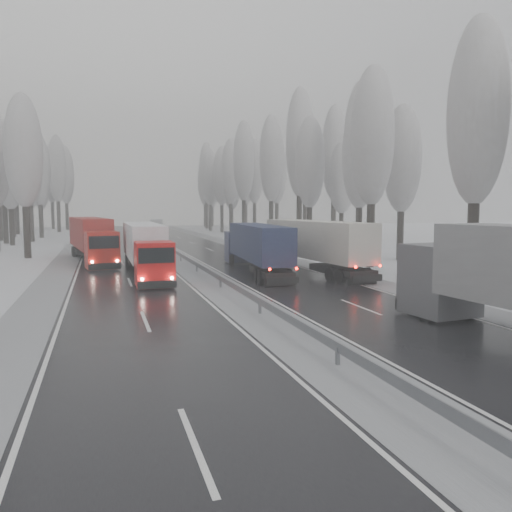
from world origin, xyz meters
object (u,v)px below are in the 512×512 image
box_truck_distant (156,226)px  truck_red_white (144,245)px  truck_red_red (91,236)px  truck_cream_box (309,242)px  truck_blue_box (255,245)px

box_truck_distant → truck_red_white: (-7.18, -59.40, 0.75)m
box_truck_distant → truck_red_white: 59.84m
box_truck_distant → truck_red_red: truck_red_red is taller
truck_cream_box → box_truck_distant: (-4.96, 61.92, -0.89)m
truck_cream_box → truck_red_white: truck_cream_box is taller
truck_blue_box → truck_cream_box: 4.10m
truck_blue_box → box_truck_distant: size_ratio=1.88×
truck_cream_box → truck_red_red: truck_red_red is taller
truck_cream_box → truck_red_white: (-12.14, 2.52, -0.13)m
truck_red_white → box_truck_distant: bearing=82.8°
truck_red_red → truck_cream_box: bearing=-46.4°
truck_blue_box → box_truck_distant: bearing=95.4°
truck_blue_box → truck_red_white: (-8.18, 1.48, 0.03)m
box_truck_distant → truck_red_red: bearing=-97.2°
box_truck_distant → truck_red_red: size_ratio=0.49×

